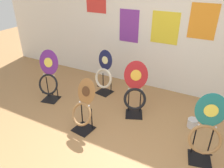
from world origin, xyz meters
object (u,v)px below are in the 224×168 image
toilet_seat_display_navy_moon (104,75)px  paint_can (193,123)px  toilet_seat_display_woodgrain (83,109)px  toilet_seat_display_purple_note (49,76)px  toilet_seat_display_teal_sax (206,131)px  toilet_seat_display_crimson_swirl (135,93)px

toilet_seat_display_navy_moon → paint_can: (1.73, -0.28, -0.31)m
toilet_seat_display_woodgrain → toilet_seat_display_purple_note: size_ratio=0.86×
toilet_seat_display_purple_note → toilet_seat_display_navy_moon: (0.76, 0.67, -0.08)m
toilet_seat_display_purple_note → toilet_seat_display_teal_sax: size_ratio=0.98×
toilet_seat_display_crimson_swirl → toilet_seat_display_teal_sax: bearing=-24.5°
toilet_seat_display_purple_note → paint_can: bearing=8.8°
toilet_seat_display_crimson_swirl → paint_can: (0.93, 0.11, -0.34)m
toilet_seat_display_purple_note → toilet_seat_display_teal_sax: toilet_seat_display_teal_sax is taller
toilet_seat_display_teal_sax → paint_can: (-0.20, 0.63, -0.38)m
toilet_seat_display_teal_sax → paint_can: toilet_seat_display_teal_sax is taller
toilet_seat_display_woodgrain → toilet_seat_display_navy_moon: bearing=104.3°
toilet_seat_display_purple_note → toilet_seat_display_navy_moon: 1.01m
toilet_seat_display_navy_moon → paint_can: 1.78m
toilet_seat_display_woodgrain → paint_can: size_ratio=5.13×
toilet_seat_display_teal_sax → toilet_seat_display_crimson_swirl: (-1.13, 0.52, -0.04)m
toilet_seat_display_navy_moon → toilet_seat_display_crimson_swirl: size_ratio=0.94×
paint_can → toilet_seat_display_purple_note: bearing=-171.2°
toilet_seat_display_crimson_swirl → toilet_seat_display_woodgrain: bearing=-126.3°
toilet_seat_display_navy_moon → toilet_seat_display_crimson_swirl: 0.89m
toilet_seat_display_teal_sax → paint_can: bearing=108.1°
toilet_seat_display_purple_note → paint_can: (2.49, 0.38, -0.39)m
toilet_seat_display_teal_sax → toilet_seat_display_navy_moon: toilet_seat_display_teal_sax is taller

